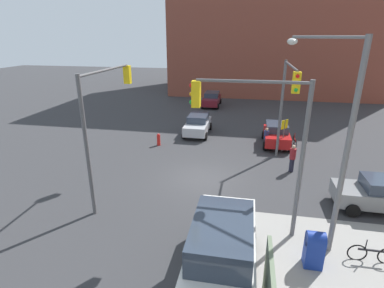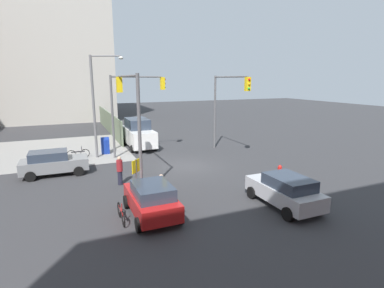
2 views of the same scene
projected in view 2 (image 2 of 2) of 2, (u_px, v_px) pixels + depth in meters
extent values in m
plane|color=#333335|center=(188.00, 166.00, 21.80)|extent=(120.00, 120.00, 0.00)
cube|color=gray|center=(55.00, 151.00, 26.42)|extent=(12.00, 12.00, 0.01)
cube|color=#607056|center=(109.00, 122.00, 35.32)|extent=(17.42, 0.12, 2.40)
cube|color=#ADA89E|center=(27.00, 59.00, 47.30)|extent=(20.00, 24.00, 18.61)
cylinder|color=#59595B|center=(140.00, 138.00, 15.33)|extent=(0.18, 0.18, 6.50)
cylinder|color=#59595B|center=(127.00, 76.00, 17.03)|extent=(5.26, 0.12, 0.12)
cube|color=yellow|center=(119.00, 85.00, 19.50)|extent=(0.32, 0.36, 1.00)
sphere|color=red|center=(119.00, 80.00, 19.59)|extent=(0.18, 0.18, 0.18)
sphere|color=orange|center=(119.00, 85.00, 19.66)|extent=(0.18, 0.18, 0.18)
sphere|color=green|center=(119.00, 90.00, 19.73)|extent=(0.18, 0.18, 0.18)
cylinder|color=#59595B|center=(215.00, 113.00, 26.87)|extent=(0.18, 0.18, 6.50)
cylinder|color=#59595B|center=(230.00, 77.00, 23.92)|extent=(5.09, 0.12, 0.12)
cube|color=yellow|center=(248.00, 84.00, 21.75)|extent=(0.32, 0.36, 1.00)
sphere|color=red|center=(249.00, 80.00, 21.52)|extent=(0.18, 0.18, 0.18)
sphere|color=orange|center=(249.00, 84.00, 21.59)|extent=(0.18, 0.18, 0.18)
sphere|color=green|center=(249.00, 89.00, 21.66)|extent=(0.18, 0.18, 0.18)
cylinder|color=#59595B|center=(113.00, 118.00, 23.42)|extent=(0.18, 0.18, 6.50)
cylinder|color=#59595B|center=(137.00, 77.00, 23.54)|extent=(0.12, 4.14, 0.12)
cube|color=yellow|center=(163.00, 83.00, 24.45)|extent=(0.36, 0.32, 1.00)
sphere|color=red|center=(165.00, 79.00, 24.45)|extent=(0.18, 0.18, 0.18)
sphere|color=orange|center=(165.00, 83.00, 24.52)|extent=(0.18, 0.18, 0.18)
sphere|color=green|center=(165.00, 87.00, 24.59)|extent=(0.18, 0.18, 0.18)
cylinder|color=slate|center=(94.00, 108.00, 23.39)|extent=(0.20, 0.20, 8.00)
cylinder|color=slate|center=(105.00, 56.00, 22.41)|extent=(1.29, 2.12, 0.10)
ellipsoid|color=silver|center=(121.00, 58.00, 22.30)|extent=(0.56, 0.36, 0.24)
cylinder|color=#4C4C4C|center=(137.00, 183.00, 14.79)|extent=(0.08, 0.08, 2.40)
cube|color=yellow|center=(136.00, 166.00, 14.61)|extent=(0.48, 0.48, 0.64)
cube|color=navy|center=(105.00, 147.00, 25.32)|extent=(0.56, 0.64, 1.15)
cylinder|color=navy|center=(105.00, 140.00, 25.20)|extent=(0.56, 0.64, 0.56)
cylinder|color=red|center=(279.00, 173.00, 18.83)|extent=(0.26, 0.26, 0.80)
sphere|color=red|center=(280.00, 167.00, 18.75)|extent=(0.24, 0.24, 0.24)
cube|color=slate|center=(55.00, 164.00, 19.73)|extent=(1.80, 4.14, 0.75)
cube|color=#2D3847|center=(48.00, 155.00, 19.47)|extent=(1.58, 2.32, 0.55)
cylinder|color=black|center=(77.00, 164.00, 21.16)|extent=(0.22, 0.64, 0.64)
cylinder|color=black|center=(79.00, 171.00, 19.54)|extent=(0.22, 0.64, 0.64)
cylinder|color=black|center=(33.00, 169.00, 20.08)|extent=(0.22, 0.64, 0.64)
cylinder|color=black|center=(30.00, 177.00, 18.46)|extent=(0.22, 0.64, 0.64)
cube|color=#B21919|center=(151.00, 201.00, 13.79)|extent=(3.80, 1.80, 0.75)
cube|color=#2D3847|center=(153.00, 190.00, 13.38)|extent=(2.13, 1.58, 0.55)
cylinder|color=black|center=(126.00, 202.00, 14.68)|extent=(0.64, 0.22, 0.64)
cylinder|color=black|center=(162.00, 196.00, 15.37)|extent=(0.64, 0.22, 0.64)
cylinder|color=black|center=(139.00, 225.00, 12.36)|extent=(0.64, 0.22, 0.64)
cylinder|color=black|center=(179.00, 217.00, 13.05)|extent=(0.64, 0.22, 0.64)
cube|color=#B7BABF|center=(284.00, 193.00, 14.87)|extent=(4.13, 1.80, 0.75)
cube|color=#2D3847|center=(289.00, 182.00, 14.43)|extent=(2.31, 1.58, 0.55)
cylinder|color=black|center=(252.00, 193.00, 15.86)|extent=(0.64, 0.22, 0.64)
cylinder|color=black|center=(279.00, 188.00, 16.55)|extent=(0.64, 0.22, 0.64)
cylinder|color=black|center=(288.00, 214.00, 13.34)|extent=(0.64, 0.22, 0.64)
cylinder|color=black|center=(318.00, 207.00, 14.03)|extent=(0.64, 0.22, 0.64)
cube|color=white|center=(139.00, 136.00, 27.64)|extent=(5.40, 2.10, 1.40)
cube|color=#2D3847|center=(137.00, 123.00, 27.78)|extent=(3.02, 1.85, 0.90)
cylinder|color=black|center=(156.00, 147.00, 26.54)|extent=(0.64, 0.22, 0.64)
cylinder|color=black|center=(132.00, 149.00, 25.73)|extent=(0.64, 0.22, 0.64)
cylinder|color=black|center=(145.00, 139.00, 29.84)|extent=(0.64, 0.22, 0.64)
cylinder|color=black|center=(124.00, 141.00, 29.03)|extent=(0.64, 0.22, 0.64)
cylinder|color=navy|center=(161.00, 184.00, 14.90)|extent=(0.36, 0.36, 0.62)
sphere|color=tan|center=(161.00, 176.00, 14.81)|extent=(0.21, 0.21, 0.21)
cylinder|color=#1E1E2D|center=(162.00, 197.00, 15.05)|extent=(0.28, 0.28, 0.78)
cylinder|color=maroon|center=(120.00, 166.00, 17.75)|extent=(0.36, 0.36, 0.67)
sphere|color=tan|center=(119.00, 158.00, 17.66)|extent=(0.23, 0.23, 0.23)
cylinder|color=#1E1E2D|center=(120.00, 178.00, 17.91)|extent=(0.28, 0.28, 0.85)
torus|color=black|center=(71.00, 155.00, 23.79)|extent=(0.05, 0.71, 0.71)
torus|color=black|center=(85.00, 153.00, 24.19)|extent=(0.05, 0.71, 0.71)
cube|color=black|center=(78.00, 152.00, 23.95)|extent=(0.04, 1.04, 0.08)
cylinder|color=black|center=(82.00, 148.00, 24.01)|extent=(0.04, 0.04, 0.40)
torus|color=black|center=(119.00, 210.00, 13.78)|extent=(0.71, 0.05, 0.71)
torus|color=black|center=(123.00, 219.00, 12.85)|extent=(0.71, 0.05, 0.71)
cube|color=maroon|center=(121.00, 210.00, 13.28)|extent=(1.04, 0.04, 0.08)
cylinder|color=maroon|center=(122.00, 208.00, 12.97)|extent=(0.04, 0.04, 0.40)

